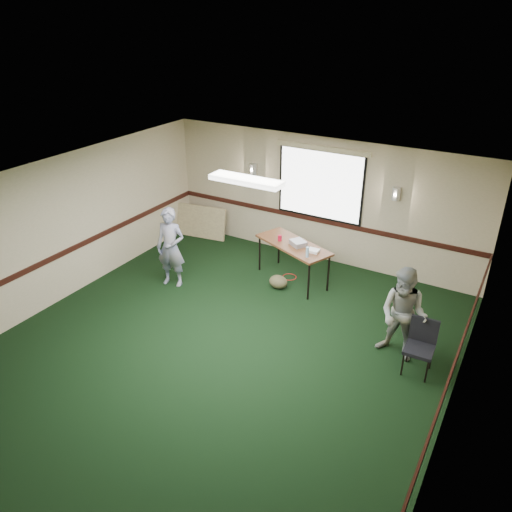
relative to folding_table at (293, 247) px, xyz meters
The scene contains 13 objects.
ground 2.89m from the folding_table, 89.89° to the right, with size 8.00×8.00×0.00m, color black.
room_shell 1.06m from the folding_table, 89.52° to the right, with size 8.00×8.02×8.00m.
folding_table is the anchor object (origin of this frame).
projector 0.16m from the folding_table, ahead, with size 0.30×0.25×0.10m, color gray.
game_console 0.52m from the folding_table, 15.24° to the right, with size 0.21×0.17×0.05m, color white.
red_cup 0.33m from the folding_table, behind, with size 0.08×0.08×0.12m, color #AF0B27.
water_bottle 0.64m from the folding_table, 39.06° to the right, with size 0.06×0.06×0.20m, color #7EADCE.
duffel_bag 0.76m from the folding_table, 102.77° to the right, with size 0.38×0.29×0.27m, color #493F29.
cable_coil 0.76m from the folding_table, 144.25° to the left, with size 0.29×0.29×0.01m, color red.
folded_table 3.12m from the folding_table, 164.87° to the left, with size 1.51×0.06×0.78m, color #9D8561.
conference_chair 3.31m from the folding_table, 27.82° to the right, with size 0.44×0.46×0.87m.
person_left 2.42m from the folding_table, 146.44° to the right, with size 0.59×0.39×1.62m, color #455598.
person_right 2.91m from the folding_table, 28.17° to the right, with size 0.76×0.59×1.56m, color #6A80A6.
Camera 1 is at (3.83, -5.31, 5.06)m, focal length 35.00 mm.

